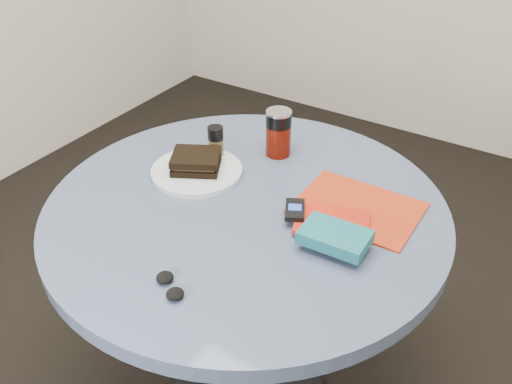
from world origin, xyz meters
The scene contains 10 objects.
table centered at (0.00, 0.00, 0.59)m, with size 1.00×1.00×0.75m.
plate centered at (-0.19, 0.05, 0.76)m, with size 0.24×0.24×0.02m, color silver.
sandwich centered at (-0.19, 0.05, 0.79)m, with size 0.16×0.15×0.04m.
soda_can centered at (-0.06, 0.26, 0.82)m, with size 0.08×0.08×0.13m.
pepper_grinder centered at (-0.19, 0.14, 0.80)m, with size 0.05×0.05×0.10m.
magazine centered at (0.24, 0.13, 0.75)m, with size 0.29×0.22×0.01m, color #A02A0E.
red_book centered at (0.22, 0.03, 0.76)m, with size 0.17×0.11×0.01m, color #A51D0D.
novel centered at (0.26, -0.04, 0.78)m, with size 0.15×0.10×0.03m, color #145662.
mp3_player centered at (0.13, 0.02, 0.78)m, with size 0.08×0.09×0.01m.
headphones centered at (0.03, -0.33, 0.76)m, with size 0.10×0.08×0.02m.
Camera 1 is at (0.63, -0.96, 1.57)m, focal length 40.00 mm.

